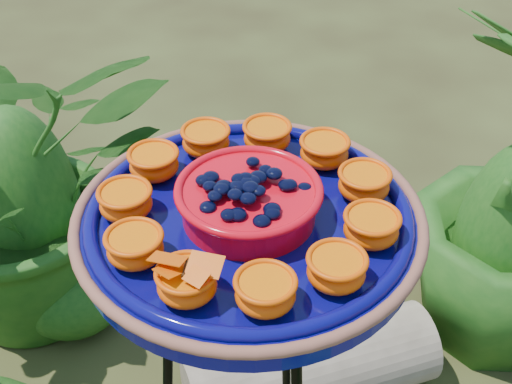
% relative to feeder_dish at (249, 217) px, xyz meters
% --- Properties ---
extents(feeder_dish, '(0.55, 0.55, 0.11)m').
position_rel_feeder_dish_xyz_m(feeder_dish, '(0.00, 0.00, 0.00)').
color(feeder_dish, '#08085E').
rests_on(feeder_dish, tripod_stand).
extents(driftwood_log, '(0.63, 0.50, 0.21)m').
position_rel_feeder_dish_xyz_m(driftwood_log, '(0.06, 0.42, -0.82)').
color(driftwood_log, tan).
rests_on(driftwood_log, ground).
extents(shrub_back_left, '(1.02, 1.00, 0.86)m').
position_rel_feeder_dish_xyz_m(shrub_back_left, '(-0.75, 0.60, -0.50)').
color(shrub_back_left, '#194B14').
rests_on(shrub_back_left, ground).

